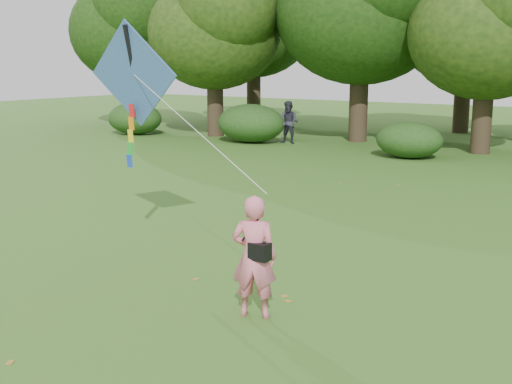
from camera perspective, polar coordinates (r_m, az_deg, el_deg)
The scene contains 7 objects.
ground at distance 9.46m, azimuth -0.57°, elevation -11.82°, with size 100.00×100.00×0.00m, color #265114.
man_kite_flyer at distance 9.48m, azimuth -0.17°, elevation -5.79°, with size 0.68×0.44×1.85m, color #E56C84.
bystander_left at distance 29.87m, azimuth 2.96°, elevation 6.20°, with size 0.95×0.74×1.96m, color #2C2A39.
crossbody_bag at distance 9.36m, azimuth 0.32°, elevation -5.24°, with size 0.43×0.20×0.72m.
flying_kite at distance 13.17m, azimuth -10.83°, elevation 10.02°, with size 5.49×2.32×2.95m.
shrub_band at distance 25.57m, azimuth 20.78°, elevation 4.29°, with size 39.15×3.22×1.88m.
fallen_leaves at distance 13.57m, azimuth 9.42°, elevation -4.64°, with size 9.77×14.22×0.01m.
Camera 1 is at (4.88, -7.18, 3.75)m, focal length 45.00 mm.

